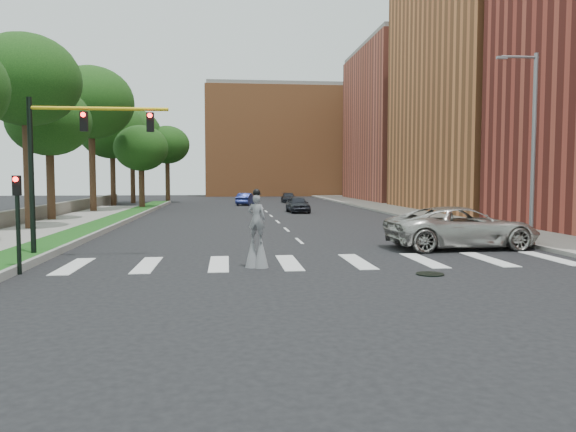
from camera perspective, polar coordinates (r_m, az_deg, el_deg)
The scene contains 25 objects.
ground_plane at distance 20.03m, azimuth 4.09°, elevation -5.14°, with size 160.00×160.00×0.00m, color black.
grass_median at distance 40.36m, azimuth -17.54°, elevation -0.52°, with size 2.00×60.00×0.25m, color #134513.
median_curb at distance 40.17m, azimuth -16.07°, elevation -0.49°, with size 0.20×60.00×0.28m, color gray.
sidewalk_left at distance 31.58m, azimuth -26.48°, elevation -2.03°, with size 4.00×60.00×0.18m, color gray.
sidewalk_right at distance 47.36m, azimuth 13.62°, elevation 0.15°, with size 5.00×90.00×0.18m, color gray.
stone_wall at distance 43.66m, azimuth -24.13°, elevation 0.20°, with size 0.50×56.00×1.10m, color #5E5951.
manhole at distance 18.91m, azimuth 14.22°, elevation -5.74°, with size 0.90×0.90×0.04m, color black.
building_mid at distance 56.36m, azimuth 21.40°, elevation 12.73°, with size 16.00×22.00×24.00m, color #BF6E3C.
building_far at distance 78.07m, azimuth 13.09°, elevation 8.91°, with size 16.00×22.00×20.00m, color #B75743.
building_backdrop at distance 98.09m, azimuth -0.60°, elevation 7.40°, with size 26.00×14.00×18.00m, color #BF6E3C.
streetlight at distance 29.32m, azimuth 23.53°, elevation 7.03°, with size 2.05×0.20×9.00m.
traffic_signal at distance 23.32m, azimuth -21.83°, elevation 6.11°, with size 5.30×0.23×6.20m.
secondary_signal at distance 20.16m, azimuth -25.76°, elevation 0.10°, with size 0.25×0.21×3.23m.
stilt_performer at distance 19.65m, azimuth -3.20°, elevation -2.17°, with size 0.81×0.65×2.76m.
suv_crossing at distance 26.12m, azimuth 17.26°, elevation -1.12°, with size 3.08×6.68×1.86m, color #AFACA5.
car_near at distance 49.94m, azimuth 1.00°, elevation 1.19°, with size 1.73×4.29×1.46m, color black.
car_mid at distance 63.41m, azimuth -4.32°, elevation 1.73°, with size 1.43×4.09×1.35m, color navy.
car_far at distance 69.40m, azimuth 0.06°, elevation 1.87°, with size 1.67×4.11×1.19m, color black.
tree_2 at distance 36.42m, azimuth -25.10°, elevation 12.34°, with size 6.21×6.21×11.39m.
tree_3 at distance 43.22m, azimuth -23.12°, elevation 8.84°, with size 5.79×5.79×9.57m.
tree_4 at distance 52.78m, azimuth -19.39°, elevation 10.79°, with size 7.45×7.45×12.82m.
tree_5 at distance 64.84m, azimuth -17.45°, elevation 8.29°, with size 7.31×7.31×11.38m.
tree_6 at distance 56.70m, azimuth -14.70°, elevation 6.65°, with size 5.23×5.23×8.19m.
tree_7 at distance 70.51m, azimuth -12.18°, elevation 7.04°, with size 5.44×5.44×9.40m.
tree_8 at distance 70.51m, azimuth -15.58°, elevation 8.09°, with size 6.94×6.94×11.37m.
Camera 1 is at (-3.54, -19.45, 3.18)m, focal length 35.00 mm.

